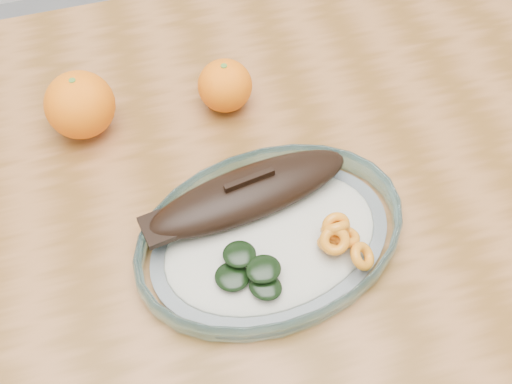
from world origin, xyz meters
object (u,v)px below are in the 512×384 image
plated_meal (270,233)px  orange_left (80,105)px  dining_table (172,248)px  orange_right (225,86)px

plated_meal → orange_left: 0.29m
plated_meal → dining_table: bearing=131.9°
dining_table → orange_left: bearing=115.7°
dining_table → plated_meal: size_ratio=1.87×
orange_left → orange_right: orange_left is taller
dining_table → orange_left: 0.22m
orange_left → dining_table: bearing=-64.3°
orange_left → orange_right: 0.18m
plated_meal → orange_right: plated_meal is taller
plated_meal → orange_left: size_ratio=7.34×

